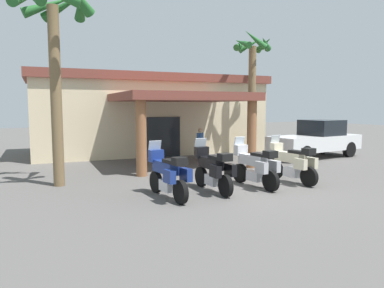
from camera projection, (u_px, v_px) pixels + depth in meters
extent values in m
plane|color=#514F4C|center=(248.00, 187.00, 11.85)|extent=(80.00, 80.00, 0.00)
cube|color=beige|center=(149.00, 118.00, 21.10)|extent=(12.96, 5.55, 3.97)
cube|color=#1E2328|center=(164.00, 137.00, 18.80)|extent=(1.80, 0.16, 2.10)
cube|color=brown|center=(181.00, 97.00, 16.33)|extent=(5.87, 5.26, 0.35)
cylinder|color=brown|center=(141.00, 138.00, 13.59)|extent=(0.41, 0.41, 2.89)
cylinder|color=brown|center=(252.00, 134.00, 15.51)|extent=(0.41, 0.41, 2.89)
cube|color=brown|center=(149.00, 80.00, 20.88)|extent=(13.37, 5.97, 0.44)
cylinder|color=black|center=(156.00, 182.00, 11.08)|extent=(0.21, 0.67, 0.66)
cylinder|color=black|center=(181.00, 192.00, 9.76)|extent=(0.21, 0.67, 0.66)
cube|color=silver|center=(168.00, 185.00, 10.39)|extent=(0.38, 0.59, 0.32)
cube|color=navy|center=(165.00, 167.00, 10.47)|extent=(0.42, 1.17, 0.34)
cube|color=black|center=(171.00, 161.00, 10.15)|extent=(0.34, 0.63, 0.10)
cube|color=navy|center=(156.00, 156.00, 10.98)|extent=(0.46, 0.28, 0.36)
cube|color=#B2BCC6|center=(155.00, 146.00, 11.02)|extent=(0.41, 0.16, 0.36)
cube|color=navy|center=(169.00, 176.00, 9.71)|extent=(0.22, 0.46, 0.36)
cube|color=navy|center=(186.00, 175.00, 9.98)|extent=(0.22, 0.46, 0.36)
cube|color=black|center=(180.00, 161.00, 9.71)|extent=(0.39, 0.36, 0.22)
cylinder|color=black|center=(201.00, 177.00, 11.90)|extent=(0.15, 0.66, 0.66)
cylinder|color=black|center=(226.00, 186.00, 10.52)|extent=(0.15, 0.66, 0.66)
cube|color=silver|center=(213.00, 180.00, 11.18)|extent=(0.33, 0.56, 0.32)
cube|color=black|center=(211.00, 163.00, 11.27)|extent=(0.32, 1.15, 0.34)
cube|color=black|center=(216.00, 157.00, 10.93)|extent=(0.29, 0.60, 0.10)
cube|color=black|center=(202.00, 152.00, 11.80)|extent=(0.44, 0.25, 0.36)
cube|color=#B2BCC6|center=(200.00, 143.00, 11.84)|extent=(0.40, 0.12, 0.36)
cube|color=black|center=(215.00, 171.00, 10.49)|extent=(0.19, 0.44, 0.36)
cube|color=black|center=(231.00, 170.00, 10.72)|extent=(0.19, 0.44, 0.36)
cube|color=black|center=(225.00, 157.00, 10.48)|extent=(0.36, 0.33, 0.22)
cylinder|color=black|center=(240.00, 173.00, 12.52)|extent=(0.20, 0.67, 0.66)
cylinder|color=black|center=(271.00, 181.00, 11.19)|extent=(0.20, 0.67, 0.66)
cube|color=silver|center=(255.00, 176.00, 11.83)|extent=(0.37, 0.59, 0.32)
cube|color=#B2B2B7|center=(252.00, 160.00, 11.91)|extent=(0.40, 1.17, 0.34)
cube|color=black|center=(260.00, 155.00, 11.58)|extent=(0.33, 0.62, 0.10)
cube|color=#B2B2B7|center=(241.00, 150.00, 12.42)|extent=(0.46, 0.28, 0.36)
cube|color=#B2BCC6|center=(239.00, 142.00, 12.46)|extent=(0.41, 0.15, 0.36)
cube|color=#B2B2B7|center=(261.00, 167.00, 11.14)|extent=(0.22, 0.45, 0.36)
cube|color=#B2B2B7|center=(274.00, 166.00, 11.40)|extent=(0.22, 0.45, 0.36)
cube|color=black|center=(270.00, 154.00, 11.15)|extent=(0.39, 0.35, 0.22)
cylinder|color=black|center=(276.00, 170.00, 13.19)|extent=(0.21, 0.67, 0.66)
cylinder|color=black|center=(309.00, 177.00, 11.88)|extent=(0.21, 0.67, 0.66)
cube|color=silver|center=(292.00, 172.00, 12.51)|extent=(0.38, 0.59, 0.32)
cube|color=beige|center=(289.00, 157.00, 12.58)|extent=(0.42, 1.18, 0.34)
cube|color=black|center=(297.00, 152.00, 12.26)|extent=(0.34, 0.63, 0.10)
cube|color=beige|center=(276.00, 148.00, 13.09)|extent=(0.46, 0.28, 0.36)
cube|color=#B2BCC6|center=(275.00, 140.00, 13.13)|extent=(0.41, 0.16, 0.36)
cube|color=beige|center=(300.00, 164.00, 11.82)|extent=(0.23, 0.46, 0.36)
cube|color=beige|center=(311.00, 163.00, 12.09)|extent=(0.23, 0.46, 0.36)
cube|color=black|center=(309.00, 151.00, 11.83)|extent=(0.39, 0.36, 0.22)
cylinder|color=black|center=(199.00, 153.00, 17.52)|extent=(0.14, 0.14, 0.79)
cylinder|color=black|center=(201.00, 152.00, 17.66)|extent=(0.14, 0.14, 0.79)
cylinder|color=#335999|center=(200.00, 139.00, 17.52)|extent=(0.32, 0.32, 0.56)
cylinder|color=#335999|center=(198.00, 139.00, 17.34)|extent=(0.09, 0.09, 0.53)
cylinder|color=#335999|center=(203.00, 138.00, 17.70)|extent=(0.09, 0.09, 0.53)
sphere|color=tan|center=(200.00, 130.00, 17.48)|extent=(0.21, 0.21, 0.21)
cylinder|color=black|center=(322.00, 146.00, 20.31)|extent=(0.82, 0.34, 0.80)
cylinder|color=black|center=(349.00, 149.00, 18.87)|extent=(0.82, 0.34, 0.80)
cylinder|color=black|center=(279.00, 150.00, 18.54)|extent=(0.82, 0.34, 0.80)
cylinder|color=black|center=(305.00, 154.00, 17.10)|extent=(0.82, 0.34, 0.80)
cube|color=silver|center=(315.00, 143.00, 18.67)|extent=(5.38, 2.48, 0.75)
cube|color=black|center=(322.00, 127.00, 18.85)|extent=(1.99, 1.94, 0.80)
cylinder|color=brown|center=(56.00, 98.00, 11.75)|extent=(0.36, 0.36, 5.87)
cone|color=#236028|center=(82.00, 0.00, 11.76)|extent=(0.45, 1.77, 1.18)
cone|color=#236028|center=(65.00, 5.00, 12.31)|extent=(1.69, 1.25, 1.13)
cone|color=#236028|center=(49.00, 5.00, 12.22)|extent=(1.80, 0.44, 1.05)
cylinder|color=brown|center=(252.00, 101.00, 19.38)|extent=(0.40, 0.40, 5.83)
cone|color=#236028|center=(264.00, 45.00, 19.28)|extent=(0.51, 1.42, 0.76)
cone|color=#236028|center=(250.00, 45.00, 19.73)|extent=(1.40, 0.83, 0.94)
cone|color=#236028|center=(241.00, 44.00, 19.40)|extent=(1.33, 1.08, 0.89)
cone|color=#236028|center=(242.00, 43.00, 18.77)|extent=(0.38, 1.39, 0.78)
cone|color=#236028|center=(255.00, 39.00, 18.38)|extent=(1.31, 0.85, 1.12)
cone|color=#236028|center=(265.00, 43.00, 18.80)|extent=(1.28, 1.19, 0.71)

